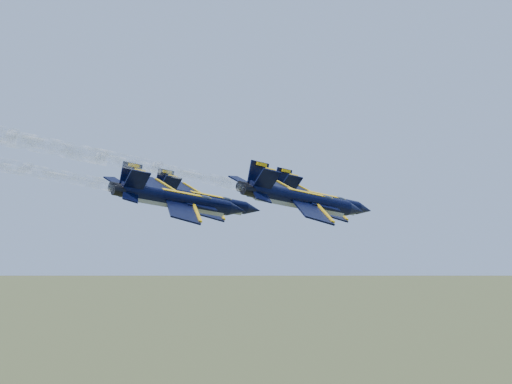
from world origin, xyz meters
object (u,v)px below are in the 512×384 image
Objects in this scene: jet_right at (303,199)px; jet_slot at (179,199)px; jet_left at (205,200)px; jet_lead at (320,200)px.

jet_right is 1.00× the size of jet_slot.
jet_left is at bearing 138.83° from jet_slot.
jet_left and jet_right have the same top height.
jet_slot is (-13.49, -6.60, 0.00)m from jet_right.
jet_lead is at bearing 133.36° from jet_right.
jet_left is 1.00× the size of jet_slot.
jet_left is 21.61m from jet_right.
jet_right and jet_slot have the same top height.
jet_lead is at bearing 90.37° from jet_slot.
jet_right is 15.01m from jet_slot.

